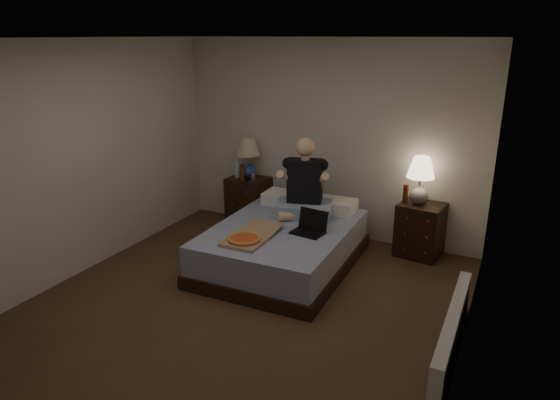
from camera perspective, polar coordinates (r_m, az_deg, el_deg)
The scene contains 19 objects.
floor at distance 4.95m, azimuth -4.71°, elevation -12.40°, with size 4.00×4.50×0.00m, color brown.
ceiling at distance 4.25m, azimuth -5.63°, elevation 17.95°, with size 4.00×4.50×0.00m, color white.
wall_back at distance 6.41m, azimuth 5.37°, elevation 6.84°, with size 4.00×2.50×0.00m, color white.
wall_front at distance 2.91m, azimuth -29.03°, elevation -10.20°, with size 4.00×2.50×0.00m, color white.
wall_left at distance 5.71m, azimuth -22.64°, elevation 4.05°, with size 4.50×2.50×0.00m, color white.
wall_right at distance 3.85m, azimuth 21.32°, elevation -2.31°, with size 4.50×2.50×0.00m, color white.
bed at distance 5.69m, azimuth 0.28°, elevation -5.32°, with size 1.43×1.91×0.48m, color #5261A5.
nightstand_left at distance 6.90m, azimuth -3.55°, elevation -0.14°, with size 0.52×0.46×0.67m, color black.
nightstand_right at distance 6.16m, azimuth 15.71°, elevation -3.30°, with size 0.50×0.45×0.64m, color black.
lamp_left at distance 6.73m, azimuth -3.64°, elevation 4.83°, with size 0.32×0.32×0.56m, color #284394, non-canonical shape.
lamp_right at distance 5.98m, azimuth 15.71°, elevation 2.15°, with size 0.32×0.32×0.56m, color gray, non-canonical shape.
water_bottle at distance 6.80m, azimuth -4.91°, elevation 3.60°, with size 0.07×0.07×0.25m, color silver.
soda_can at distance 6.68m, azimuth -3.11°, elevation 2.69°, with size 0.07×0.07×0.10m, color #ADACA8.
beer_bottle_left at distance 6.62m, azimuth -4.33°, elevation 3.11°, with size 0.06×0.06×0.23m, color #4E270B.
beer_bottle_right at distance 5.99m, azimuth 14.16°, elevation 0.68°, with size 0.06×0.06×0.23m, color #53230B.
person at distance 5.80m, azimuth 2.81°, elevation 2.53°, with size 0.66×0.52×0.93m, color black, non-canonical shape.
laptop at distance 5.37m, azimuth 3.20°, elevation -2.67°, with size 0.34×0.28×0.24m, color black, non-canonical shape.
pizza_box at distance 5.17m, azimuth -4.12°, elevation -4.55°, with size 0.40×0.76×0.08m, color tan, non-canonical shape.
radiator at distance 4.45m, azimuth 19.01°, elevation -14.27°, with size 0.10×1.60×0.40m, color white.
Camera 1 is at (2.22, -3.62, 2.53)m, focal length 32.00 mm.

